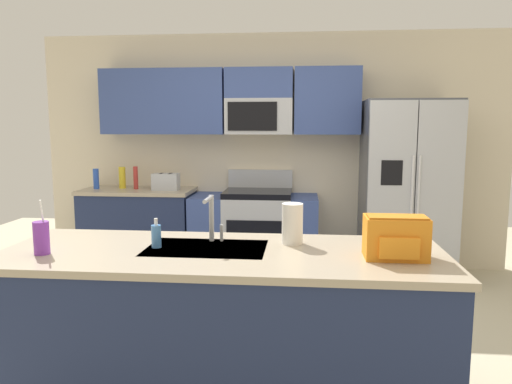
% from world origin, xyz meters
% --- Properties ---
extents(ground_plane, '(9.00, 9.00, 0.00)m').
position_xyz_m(ground_plane, '(0.00, 0.00, 0.00)').
color(ground_plane, beige).
rests_on(ground_plane, ground).
extents(kitchen_wall_unit, '(5.20, 0.43, 2.60)m').
position_xyz_m(kitchen_wall_unit, '(-0.14, 2.08, 1.47)').
color(kitchen_wall_unit, beige).
rests_on(kitchen_wall_unit, ground).
extents(back_counter, '(1.22, 0.63, 0.90)m').
position_xyz_m(back_counter, '(-1.46, 1.80, 0.45)').
color(back_counter, '#1E2A4D').
rests_on(back_counter, ground).
extents(range_oven, '(1.36, 0.61, 1.10)m').
position_xyz_m(range_oven, '(-0.16, 1.80, 0.44)').
color(range_oven, '#B7BABF').
rests_on(range_oven, ground).
extents(refrigerator, '(0.90, 0.76, 1.85)m').
position_xyz_m(refrigerator, '(1.43, 1.73, 0.93)').
color(refrigerator, '#4C4F54').
rests_on(refrigerator, ground).
extents(island_counter, '(2.48, 0.91, 0.90)m').
position_xyz_m(island_counter, '(-0.09, -0.72, 0.45)').
color(island_counter, '#1E2A4D').
rests_on(island_counter, ground).
extents(toaster, '(0.28, 0.16, 0.18)m').
position_xyz_m(toaster, '(-1.12, 1.75, 0.99)').
color(toaster, '#B7BABF').
rests_on(toaster, back_counter).
extents(pepper_mill, '(0.05, 0.05, 0.25)m').
position_xyz_m(pepper_mill, '(-1.47, 1.80, 1.02)').
color(pepper_mill, '#B2332D').
rests_on(pepper_mill, back_counter).
extents(bottle_yellow, '(0.07, 0.07, 0.24)m').
position_xyz_m(bottle_yellow, '(-1.65, 1.85, 1.02)').
color(bottle_yellow, yellow).
rests_on(bottle_yellow, back_counter).
extents(bottle_blue, '(0.06, 0.06, 0.22)m').
position_xyz_m(bottle_blue, '(-1.91, 1.77, 1.01)').
color(bottle_blue, blue).
rests_on(bottle_blue, back_counter).
extents(sink_faucet, '(0.09, 0.21, 0.28)m').
position_xyz_m(sink_faucet, '(-0.18, -0.53, 1.07)').
color(sink_faucet, '#B7BABF').
rests_on(sink_faucet, island_counter).
extents(drink_cup_purple, '(0.08, 0.08, 0.30)m').
position_xyz_m(drink_cup_purple, '(-1.05, -0.89, 0.99)').
color(drink_cup_purple, purple).
rests_on(drink_cup_purple, island_counter).
extents(soap_dispenser, '(0.06, 0.06, 0.17)m').
position_xyz_m(soap_dispenser, '(-0.47, -0.69, 0.97)').
color(soap_dispenser, '#4C8CD8').
rests_on(soap_dispenser, island_counter).
extents(paper_towel_roll, '(0.12, 0.12, 0.24)m').
position_xyz_m(paper_towel_roll, '(0.30, -0.52, 1.02)').
color(paper_towel_roll, white).
rests_on(paper_towel_roll, island_counter).
extents(backpack, '(0.32, 0.22, 0.23)m').
position_xyz_m(backpack, '(0.84, -0.79, 1.02)').
color(backpack, orange).
rests_on(backpack, island_counter).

